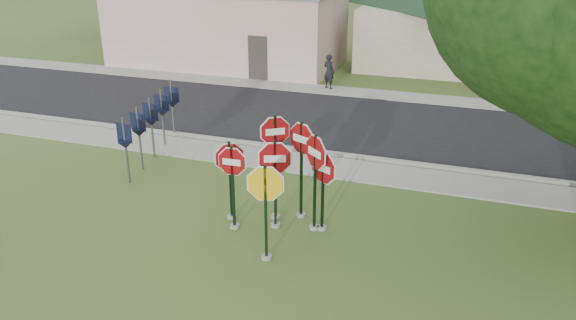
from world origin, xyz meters
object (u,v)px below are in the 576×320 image
(stop_sign_center, at_px, (275,172))
(stop_sign_left, at_px, (233,178))
(pedestrian, at_px, (329,71))
(stop_sign_yellow, at_px, (266,200))

(stop_sign_center, height_order, stop_sign_left, stop_sign_center)
(stop_sign_center, distance_m, stop_sign_left, 1.03)
(stop_sign_left, bearing_deg, pedestrian, 95.56)
(stop_sign_left, bearing_deg, stop_sign_yellow, -40.02)
(stop_sign_center, xyz_separation_m, stop_sign_yellow, (0.33, -1.47, -0.00))
(pedestrian, bearing_deg, stop_sign_left, 119.00)
(stop_sign_left, distance_m, pedestrian, 13.58)
(stop_sign_yellow, relative_size, stop_sign_left, 1.06)
(stop_sign_yellow, distance_m, pedestrian, 14.82)
(stop_sign_center, height_order, stop_sign_yellow, stop_sign_yellow)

